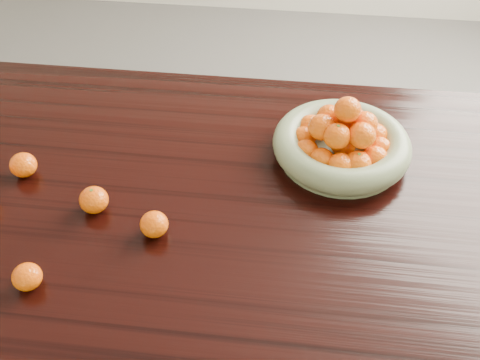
# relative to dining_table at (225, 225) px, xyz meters

# --- Properties ---
(dining_table) EXTENTS (2.00, 1.00, 0.75)m
(dining_table) POSITION_rel_dining_table_xyz_m (0.00, 0.00, 0.00)
(dining_table) COLOR black
(dining_table) RESTS_ON ground
(fruit_bowl) EXTENTS (0.33, 0.33, 0.17)m
(fruit_bowl) POSITION_rel_dining_table_xyz_m (0.26, 0.18, 0.13)
(fruit_bowl) COLOR gray
(fruit_bowl) RESTS_ON dining_table
(loose_orange_0) EXTENTS (0.06, 0.06, 0.06)m
(loose_orange_0) POSITION_rel_dining_table_xyz_m (-0.28, -0.07, 0.12)
(loose_orange_0) COLOR orange
(loose_orange_0) RESTS_ON dining_table
(loose_orange_1) EXTENTS (0.06, 0.06, 0.05)m
(loose_orange_1) POSITION_rel_dining_table_xyz_m (-0.34, -0.28, 0.12)
(loose_orange_1) COLOR orange
(loose_orange_1) RESTS_ON dining_table
(loose_orange_2) EXTENTS (0.06, 0.06, 0.06)m
(loose_orange_2) POSITION_rel_dining_table_xyz_m (-0.13, -0.12, 0.12)
(loose_orange_2) COLOR orange
(loose_orange_2) RESTS_ON dining_table
(loose_orange_3) EXTENTS (0.06, 0.06, 0.06)m
(loose_orange_3) POSITION_rel_dining_table_xyz_m (-0.48, 0.02, 0.12)
(loose_orange_3) COLOR orange
(loose_orange_3) RESTS_ON dining_table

